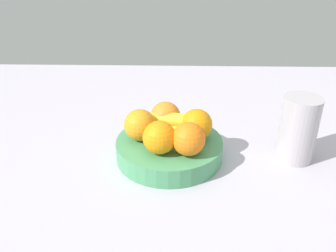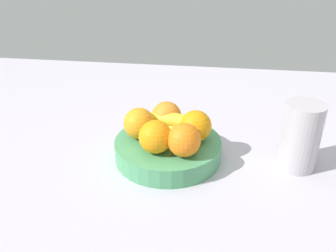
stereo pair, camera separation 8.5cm
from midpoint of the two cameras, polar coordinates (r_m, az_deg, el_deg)
name	(u,v)px [view 2 (the right image)]	position (r cm, az deg, el deg)	size (l,w,h in cm)	color
ground_plane	(175,158)	(92.40, 3.75, -5.27)	(180.00, 140.00, 3.00)	#B7AFBD
fruit_bowl	(168,149)	(88.89, 2.74, -3.72)	(26.33, 26.33, 4.83)	#4A9864
orange_front_left	(155,137)	(81.25, 0.98, -1.82)	(7.76, 7.76, 7.76)	orange
orange_front_right	(184,140)	(80.38, 5.60, -2.32)	(7.76, 7.76, 7.76)	orange
orange_center	(196,126)	(86.48, 7.24, -0.09)	(7.76, 7.76, 7.76)	orange
orange_back_left	(166,117)	(90.43, 2.44, 1.44)	(7.76, 7.76, 7.76)	orange
orange_back_right	(139,123)	(87.04, -1.84, 0.33)	(7.76, 7.76, 7.76)	orange
banana_bunch	(173,125)	(88.09, 3.55, 0.07)	(17.65, 10.62, 6.20)	yellow
thermos_tumbler	(300,136)	(89.57, 22.99, -1.60)	(8.96, 8.96, 16.40)	#B7AEB5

